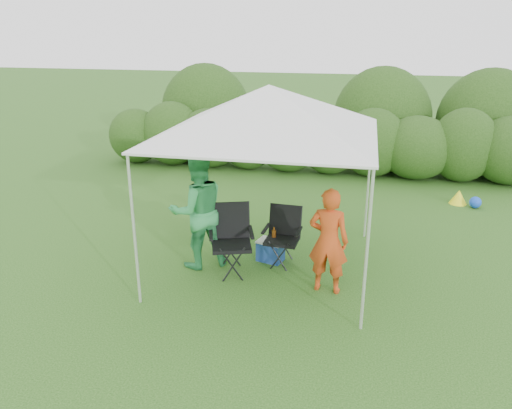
% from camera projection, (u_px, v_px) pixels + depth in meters
% --- Properties ---
extents(ground, '(70.00, 70.00, 0.00)m').
position_uv_depth(ground, '(261.00, 279.00, 7.53)').
color(ground, '#366620').
extents(hedge, '(11.20, 1.53, 1.80)m').
position_uv_depth(hedge, '(314.00, 141.00, 12.74)').
color(hedge, '#2B4F18').
rests_on(hedge, ground).
extents(canopy, '(3.10, 3.10, 2.83)m').
position_uv_depth(canopy, '(269.00, 111.00, 7.16)').
color(canopy, silver).
rests_on(canopy, ground).
extents(chair_right, '(0.60, 0.55, 0.93)m').
position_uv_depth(chair_right, '(283.00, 232.00, 7.93)').
color(chair_right, black).
rests_on(chair_right, ground).
extents(chair_left, '(0.78, 0.75, 1.07)m').
position_uv_depth(chair_left, '(231.00, 235.00, 7.62)').
color(chair_left, black).
rests_on(chair_left, ground).
extents(man, '(0.60, 0.43, 1.55)m').
position_uv_depth(man, '(328.00, 241.00, 6.97)').
color(man, '#CD4317').
rests_on(man, ground).
extents(woman, '(1.13, 1.08, 1.84)m').
position_uv_depth(woman, '(198.00, 211.00, 7.70)').
color(woman, '#329A54').
rests_on(woman, ground).
extents(cooler, '(0.48, 0.40, 0.35)m').
position_uv_depth(cooler, '(271.00, 250.00, 8.09)').
color(cooler, navy).
rests_on(cooler, ground).
extents(bottle, '(0.07, 0.07, 0.25)m').
position_uv_depth(bottle, '(274.00, 235.00, 7.94)').
color(bottle, '#592D0C').
rests_on(bottle, cooler).
extents(lawn_toy, '(0.61, 0.51, 0.31)m').
position_uv_depth(lawn_toy, '(463.00, 198.00, 10.62)').
color(lawn_toy, '#FFF91A').
rests_on(lawn_toy, ground).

